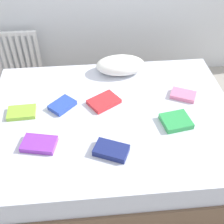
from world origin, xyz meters
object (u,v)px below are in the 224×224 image
pillow (120,65)px  textbook_purple (39,144)px  textbook_red (104,102)px  textbook_blue (62,105)px  bed (113,136)px  radiator (18,54)px  textbook_green (176,121)px  textbook_navy (111,150)px  textbook_lime (22,112)px  textbook_pink (183,95)px

pillow → textbook_purple: (-0.67, -0.85, -0.06)m
textbook_purple → textbook_red: bearing=53.0°
textbook_purple → textbook_blue: 0.43m
bed → radiator: bearing=128.1°
bed → radiator: radiator is taller
textbook_green → radiator: bearing=126.5°
pillow → textbook_navy: pillow is taller
textbook_navy → textbook_blue: textbook_navy is taller
textbook_blue → pillow: bearing=-4.7°
textbook_red → textbook_purple: 0.64m
bed → textbook_green: textbook_green is taller
pillow → textbook_red: 0.47m
textbook_green → textbook_red: bearing=141.7°
textbook_lime → textbook_purple: 0.39m
radiator → textbook_lime: (0.23, -1.13, 0.14)m
textbook_blue → textbook_lime: bearing=144.4°
textbook_lime → textbook_purple: bearing=-66.6°
textbook_red → textbook_purple: size_ratio=1.02×
textbook_pink → textbook_blue: size_ratio=1.02×
textbook_purple → textbook_navy: size_ratio=1.03×
textbook_blue → textbook_purple: bearing=-155.5°
textbook_lime → textbook_pink: (1.33, 0.09, 0.00)m
bed → textbook_purple: 0.67m
textbook_purple → radiator: bearing=117.4°
textbook_red → textbook_pink: (0.67, 0.02, 0.00)m
pillow → textbook_red: pillow is taller
bed → textbook_purple: bearing=-153.2°
textbook_green → textbook_red: 0.60m
textbook_lime → textbook_navy: size_ratio=0.95×
textbook_red → textbook_navy: textbook_navy is taller
bed → textbook_red: (-0.06, 0.14, 0.27)m
textbook_lime → textbook_pink: size_ratio=1.08×
textbook_green → textbook_navy: textbook_navy is taller
textbook_red → textbook_navy: (0.01, -0.53, 0.01)m
radiator → textbook_blue: radiator is taller
textbook_green → textbook_blue: 0.91m
pillow → textbook_blue: bearing=-139.6°
bed → textbook_blue: textbook_blue is taller
pillow → bed: bearing=-102.6°
bed → textbook_pink: bearing=14.9°
textbook_purple → textbook_blue: size_ratio=1.20×
textbook_red → textbook_purple: bearing=-171.7°
textbook_navy → textbook_blue: bearing=148.5°
pillow → textbook_purple: 1.09m
textbook_red → bed: bearing=-99.7°
radiator → textbook_navy: 1.83m
textbook_red → textbook_lime: textbook_red is taller
radiator → textbook_navy: bearing=-60.6°
pillow → textbook_pink: bearing=-40.1°
textbook_green → textbook_pink: (0.14, 0.31, -0.00)m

